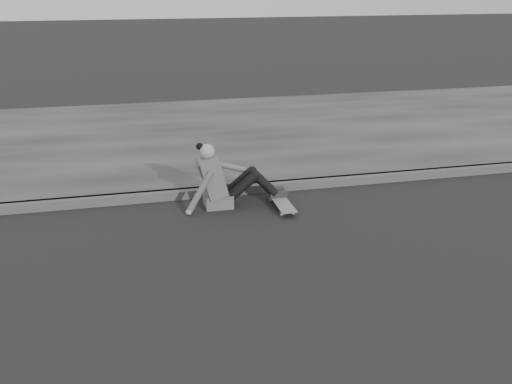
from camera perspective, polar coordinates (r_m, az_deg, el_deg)
curb at (r=9.08m, az=17.73°, el=1.83°), size 24.00×0.16×0.12m
sidewalk at (r=11.66m, az=10.28°, el=6.51°), size 24.00×6.00×0.12m
skateboard at (r=7.49m, az=2.57°, el=-1.06°), size 0.20×0.78×0.09m
seated_woman at (r=7.46m, az=-3.35°, el=1.21°), size 1.38×0.46×0.88m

